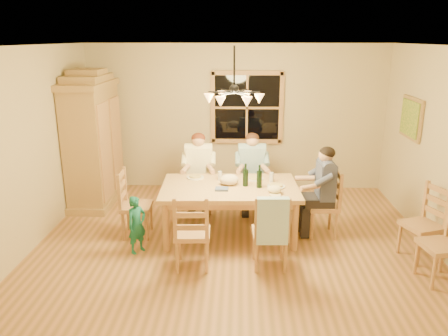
{
  "coord_description": "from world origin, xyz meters",
  "views": [
    {
      "loc": [
        0.09,
        -5.56,
        2.8
      ],
      "look_at": [
        -0.13,
        0.1,
        1.1
      ],
      "focal_mm": 35.0,
      "sensor_mm": 36.0,
      "label": 1
    }
  ],
  "objects_px": {
    "chair_far_right": "(251,194)",
    "adult_slate_man": "(324,180)",
    "adult_woman": "(199,163)",
    "chair_spare_front": "(439,257)",
    "chandelier": "(234,96)",
    "armoire": "(94,143)",
    "wine_bottle_a": "(246,175)",
    "dining_table": "(230,192)",
    "chair_end_left": "(137,216)",
    "chair_near_right": "(270,244)",
    "chair_near_left": "(193,244)",
    "wine_bottle_b": "(259,176)",
    "chair_spare_back": "(420,236)",
    "child": "(137,225)",
    "chair_far_left": "(199,194)",
    "adult_plaid_man": "(252,163)",
    "chair_end_right": "(322,215)"
  },
  "relations": [
    {
      "from": "chair_end_right",
      "to": "adult_woman",
      "type": "relative_size",
      "value": 1.13
    },
    {
      "from": "chair_near_right",
      "to": "chair_spare_back",
      "type": "xyz_separation_m",
      "value": [
        1.98,
        0.3,
        0.0
      ]
    },
    {
      "from": "chair_end_left",
      "to": "chair_end_right",
      "type": "bearing_deg",
      "value": 90.0
    },
    {
      "from": "chair_near_right",
      "to": "chair_spare_front",
      "type": "distance_m",
      "value": 2.0
    },
    {
      "from": "chair_end_left",
      "to": "adult_slate_man",
      "type": "bearing_deg",
      "value": 90.0
    },
    {
      "from": "adult_slate_man",
      "to": "chair_spare_back",
      "type": "xyz_separation_m",
      "value": [
        1.16,
        -0.66,
        -0.54
      ]
    },
    {
      "from": "chair_end_right",
      "to": "adult_plaid_man",
      "type": "height_order",
      "value": "adult_plaid_man"
    },
    {
      "from": "dining_table",
      "to": "chair_near_left",
      "type": "xyz_separation_m",
      "value": [
        -0.44,
        -0.94,
        -0.36
      ]
    },
    {
      "from": "chair_spare_front",
      "to": "armoire",
      "type": "bearing_deg",
      "value": 53.38
    },
    {
      "from": "dining_table",
      "to": "child",
      "type": "relative_size",
      "value": 2.52
    },
    {
      "from": "chair_near_left",
      "to": "wine_bottle_a",
      "type": "bearing_deg",
      "value": 52.42
    },
    {
      "from": "adult_slate_man",
      "to": "chair_near_right",
      "type": "bearing_deg",
      "value": 136.74
    },
    {
      "from": "child",
      "to": "chair_far_left",
      "type": "bearing_deg",
      "value": 13.07
    },
    {
      "from": "adult_plaid_man",
      "to": "chair_spare_front",
      "type": "distance_m",
      "value": 3.07
    },
    {
      "from": "chair_far_right",
      "to": "chair_spare_front",
      "type": "bearing_deg",
      "value": 133.33
    },
    {
      "from": "dining_table",
      "to": "adult_woman",
      "type": "xyz_separation_m",
      "value": [
        -0.53,
        0.89,
        0.18
      ]
    },
    {
      "from": "dining_table",
      "to": "chair_far_left",
      "type": "bearing_deg",
      "value": 120.58
    },
    {
      "from": "chair_end_left",
      "to": "adult_slate_man",
      "type": "height_order",
      "value": "adult_slate_man"
    },
    {
      "from": "chandelier",
      "to": "chair_far_right",
      "type": "distance_m",
      "value": 2.19
    },
    {
      "from": "chair_near_right",
      "to": "dining_table",
      "type": "bearing_deg",
      "value": 117.9
    },
    {
      "from": "chandelier",
      "to": "child",
      "type": "relative_size",
      "value": 0.97
    },
    {
      "from": "wine_bottle_a",
      "to": "chair_near_right",
      "type": "bearing_deg",
      "value": -71.44
    },
    {
      "from": "dining_table",
      "to": "chair_end_left",
      "type": "bearing_deg",
      "value": -177.32
    },
    {
      "from": "chair_spare_front",
      "to": "wine_bottle_a",
      "type": "bearing_deg",
      "value": 52.69
    },
    {
      "from": "chair_near_left",
      "to": "wine_bottle_b",
      "type": "height_order",
      "value": "wine_bottle_b"
    },
    {
      "from": "dining_table",
      "to": "adult_woman",
      "type": "bearing_deg",
      "value": 120.58
    },
    {
      "from": "chair_far_right",
      "to": "adult_slate_man",
      "type": "bearing_deg",
      "value": 136.64
    },
    {
      "from": "chair_end_right",
      "to": "chair_spare_front",
      "type": "xyz_separation_m",
      "value": [
        1.16,
        -1.23,
        0.0
      ]
    },
    {
      "from": "dining_table",
      "to": "chair_far_left",
      "type": "xyz_separation_m",
      "value": [
        -0.53,
        0.89,
        -0.36
      ]
    },
    {
      "from": "chair_far_left",
      "to": "adult_plaid_man",
      "type": "relative_size",
      "value": 1.13
    },
    {
      "from": "dining_table",
      "to": "wine_bottle_a",
      "type": "bearing_deg",
      "value": 3.77
    },
    {
      "from": "chair_near_left",
      "to": "child",
      "type": "height_order",
      "value": "chair_near_left"
    },
    {
      "from": "chair_near_right",
      "to": "chair_spare_front",
      "type": "bearing_deg",
      "value": -10.47
    },
    {
      "from": "adult_slate_man",
      "to": "chair_far_right",
      "type": "bearing_deg",
      "value": 46.64
    },
    {
      "from": "dining_table",
      "to": "chair_end_left",
      "type": "distance_m",
      "value": 1.4
    },
    {
      "from": "wine_bottle_b",
      "to": "chair_spare_front",
      "type": "xyz_separation_m",
      "value": [
        2.09,
        -1.12,
        -0.62
      ]
    },
    {
      "from": "chair_end_left",
      "to": "child",
      "type": "xyz_separation_m",
      "value": [
        0.12,
        -0.51,
        0.09
      ]
    },
    {
      "from": "chair_far_right",
      "to": "adult_plaid_man",
      "type": "bearing_deg",
      "value": -2.68
    },
    {
      "from": "chair_far_right",
      "to": "dining_table",
      "type": "bearing_deg",
      "value": 67.62
    },
    {
      "from": "adult_woman",
      "to": "chair_spare_front",
      "type": "relative_size",
      "value": 0.88
    },
    {
      "from": "chair_near_left",
      "to": "dining_table",
      "type": "bearing_deg",
      "value": 62.1
    },
    {
      "from": "chair_end_right",
      "to": "wine_bottle_a",
      "type": "height_order",
      "value": "wine_bottle_a"
    },
    {
      "from": "armoire",
      "to": "chandelier",
      "type": "bearing_deg",
      "value": -33.46
    },
    {
      "from": "adult_slate_man",
      "to": "child",
      "type": "xyz_separation_m",
      "value": [
        -2.57,
        -0.64,
        -0.44
      ]
    },
    {
      "from": "wine_bottle_b",
      "to": "chair_spare_back",
      "type": "height_order",
      "value": "wine_bottle_b"
    },
    {
      "from": "chandelier",
      "to": "armoire",
      "type": "bearing_deg",
      "value": 146.54
    },
    {
      "from": "chair_near_left",
      "to": "wine_bottle_a",
      "type": "xyz_separation_m",
      "value": [
        0.67,
        0.95,
        0.62
      ]
    },
    {
      "from": "chair_end_right",
      "to": "adult_plaid_man",
      "type": "relative_size",
      "value": 1.13
    },
    {
      "from": "chair_spare_back",
      "to": "wine_bottle_b",
      "type": "bearing_deg",
      "value": 54.7
    },
    {
      "from": "chair_near_left",
      "to": "chair_near_right",
      "type": "relative_size",
      "value": 1.0
    }
  ]
}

